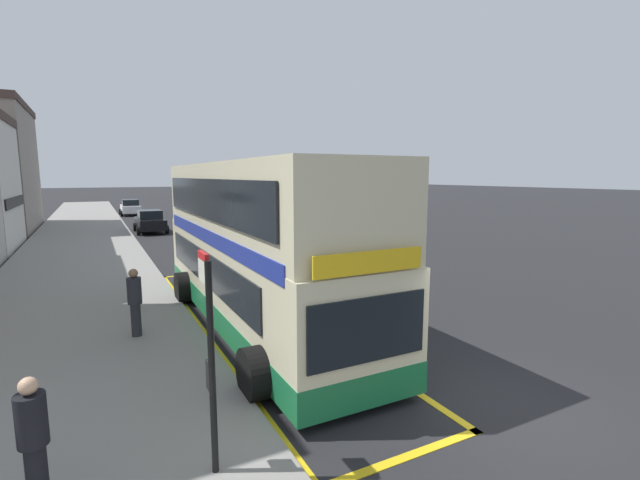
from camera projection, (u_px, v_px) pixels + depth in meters
name	position (u px, v px, depth m)	size (l,w,h in m)	color
ground_plane	(181.00, 226.00, 35.75)	(260.00, 260.00, 0.00)	black
pavement_near	(84.00, 230.00, 32.55)	(6.00, 76.00, 0.14)	gray
double_decker_bus	(255.00, 251.00, 11.90)	(3.28, 11.07, 4.40)	beige
bus_bay_markings	(253.00, 321.00, 12.39)	(3.01, 13.78, 0.01)	gold
bus_stop_sign	(210.00, 348.00, 5.73)	(0.09, 0.51, 2.96)	black
parked_car_white_behind	(186.00, 205.00, 49.13)	(2.09, 4.20, 1.62)	silver
parked_car_black_far	(150.00, 221.00, 31.58)	(2.09, 4.20, 1.62)	black
parked_car_white_kerbside	(130.00, 207.00, 45.30)	(2.09, 4.20, 1.62)	silver
pedestrian_waiting_near_sign	(135.00, 300.00, 10.76)	(0.34, 0.34, 1.70)	#26262D
pedestrian_further_back	(33.00, 437.00, 5.18)	(0.34, 0.34, 1.63)	black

